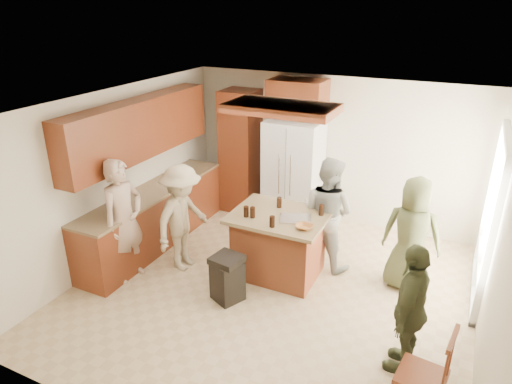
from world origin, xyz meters
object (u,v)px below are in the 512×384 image
at_px(person_counter, 182,218).
at_px(person_side_right, 410,309).
at_px(person_behind_left, 327,213).
at_px(trash_bin, 227,278).
at_px(spindle_chair, 424,377).
at_px(refrigerator, 293,172).
at_px(kitchen_island, 279,244).
at_px(person_front_left, 124,221).
at_px(person_behind_right, 411,235).

bearing_deg(person_counter, person_side_right, -98.16).
distance_m(person_behind_left, trash_bin, 1.71).
bearing_deg(person_side_right, spindle_chair, 29.36).
relative_size(refrigerator, spindle_chair, 1.81).
distance_m(person_counter, kitchen_island, 1.40).
height_order(person_side_right, kitchen_island, person_side_right).
bearing_deg(trash_bin, person_counter, 155.54).
height_order(person_side_right, spindle_chair, person_side_right).
relative_size(person_side_right, kitchen_island, 1.15).
bearing_deg(kitchen_island, spindle_chair, -37.85).
bearing_deg(trash_bin, person_behind_left, 58.02).
height_order(person_side_right, trash_bin, person_side_right).
height_order(person_front_left, refrigerator, refrigerator).
bearing_deg(trash_bin, refrigerator, 92.24).
bearing_deg(person_side_right, person_behind_left, -132.75).
bearing_deg(spindle_chair, person_behind_right, 102.09).
xyz_separation_m(person_side_right, kitchen_island, (-1.89, 1.08, -0.26)).
distance_m(person_behind_right, trash_bin, 2.46).
bearing_deg(person_counter, person_behind_right, -70.01).
bearing_deg(person_behind_left, refrigerator, -35.12).
distance_m(person_side_right, trash_bin, 2.30).
relative_size(person_behind_left, trash_bin, 2.62).
relative_size(person_front_left, kitchen_island, 1.36).
xyz_separation_m(person_front_left, person_behind_left, (2.37, 1.52, -0.05)).
bearing_deg(person_counter, spindle_chair, -106.26).
bearing_deg(refrigerator, person_behind_left, -49.85).
bearing_deg(person_behind_right, person_side_right, 98.29).
relative_size(trash_bin, spindle_chair, 0.63).
relative_size(refrigerator, kitchen_island, 1.41).
xyz_separation_m(trash_bin, spindle_chair, (2.49, -0.82, 0.13)).
xyz_separation_m(person_front_left, trash_bin, (1.50, 0.13, -0.55)).
distance_m(refrigerator, spindle_chair, 4.26).
bearing_deg(spindle_chair, trash_bin, 161.86).
bearing_deg(person_side_right, trash_bin, -89.26).
height_order(person_behind_left, kitchen_island, person_behind_left).
xyz_separation_m(person_counter, refrigerator, (0.85, 2.10, 0.12)).
bearing_deg(person_behind_left, trash_bin, 72.75).
bearing_deg(person_side_right, person_counter, -95.03).
bearing_deg(trash_bin, spindle_chair, -18.14).
height_order(person_behind_left, spindle_chair, person_behind_left).
relative_size(person_behind_left, person_counter, 1.05).
bearing_deg(spindle_chair, refrigerator, 127.74).
distance_m(trash_bin, spindle_chair, 2.63).
xyz_separation_m(refrigerator, kitchen_island, (0.46, -1.69, -0.43)).
distance_m(person_front_left, spindle_chair, 4.07).
height_order(person_front_left, trash_bin, person_front_left).
relative_size(person_behind_right, person_side_right, 1.07).
xyz_separation_m(person_behind_right, person_side_right, (0.21, -1.54, -0.05)).
bearing_deg(person_front_left, refrigerator, -20.74).
bearing_deg(person_front_left, kitchen_island, -55.31).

